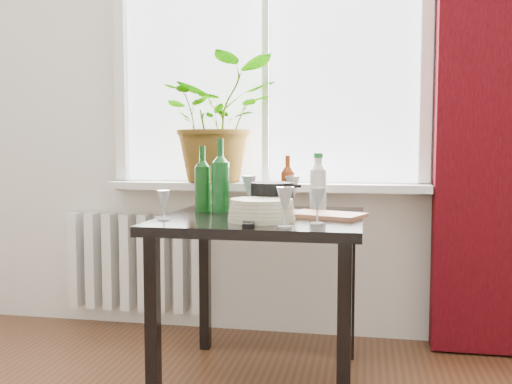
% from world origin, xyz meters
% --- Properties ---
extents(window, '(1.72, 0.08, 1.62)m').
position_xyz_m(window, '(0.00, 2.22, 1.60)').
color(window, white).
rests_on(window, ground).
extents(windowsill, '(1.72, 0.20, 0.04)m').
position_xyz_m(windowsill, '(0.00, 2.15, 0.82)').
color(windowsill, silver).
rests_on(windowsill, ground).
extents(curtain, '(0.50, 0.12, 2.56)m').
position_xyz_m(curtain, '(1.12, 2.12, 1.30)').
color(curtain, '#360409').
rests_on(curtain, ground).
extents(radiator, '(0.80, 0.10, 0.55)m').
position_xyz_m(radiator, '(-0.75, 2.18, 0.38)').
color(radiator, white).
rests_on(radiator, ground).
extents(table, '(0.85, 0.85, 0.74)m').
position_xyz_m(table, '(0.10, 1.55, 0.65)').
color(table, black).
rests_on(table, ground).
extents(potted_plant, '(0.77, 0.73, 0.67)m').
position_xyz_m(potted_plant, '(-0.26, 2.16, 1.18)').
color(potted_plant, '#346F1D').
rests_on(potted_plant, windowsill).
extents(wine_bottle_left, '(0.09, 0.09, 0.30)m').
position_xyz_m(wine_bottle_left, '(-0.20, 1.67, 0.89)').
color(wine_bottle_left, '#0C3F0F').
rests_on(wine_bottle_left, table).
extents(wine_bottle_right, '(0.09, 0.09, 0.34)m').
position_xyz_m(wine_bottle_right, '(-0.11, 1.65, 0.91)').
color(wine_bottle_right, '#0D4616').
rests_on(wine_bottle_right, table).
extents(bottle_amber, '(0.07, 0.07, 0.26)m').
position_xyz_m(bottle_amber, '(0.17, 1.83, 0.87)').
color(bottle_amber, maroon).
rests_on(bottle_amber, table).
extents(cleaning_bottle, '(0.08, 0.08, 0.27)m').
position_xyz_m(cleaning_bottle, '(0.32, 1.79, 0.87)').
color(cleaning_bottle, silver).
rests_on(cleaning_bottle, table).
extents(wineglass_front_right, '(0.07, 0.07, 0.15)m').
position_xyz_m(wineglass_front_right, '(0.24, 1.21, 0.82)').
color(wineglass_front_right, '#B7BDC5').
rests_on(wineglass_front_right, table).
extents(wineglass_far_right, '(0.06, 0.06, 0.14)m').
position_xyz_m(wineglass_far_right, '(0.35, 1.32, 0.81)').
color(wineglass_far_right, silver).
rests_on(wineglass_far_right, table).
extents(wineglass_back_center, '(0.09, 0.09, 0.17)m').
position_xyz_m(wineglass_back_center, '(0.20, 1.76, 0.82)').
color(wineglass_back_center, silver).
rests_on(wineglass_back_center, table).
extents(wineglass_back_left, '(0.09, 0.09, 0.17)m').
position_xyz_m(wineglass_back_left, '(-0.00, 1.76, 0.82)').
color(wineglass_back_left, '#B6BDC4').
rests_on(wineglass_back_left, table).
extents(wineglass_front_left, '(0.06, 0.06, 0.12)m').
position_xyz_m(wineglass_front_left, '(-0.27, 1.33, 0.80)').
color(wineglass_front_left, silver).
rests_on(wineglass_front_left, table).
extents(plate_stack, '(0.33, 0.33, 0.09)m').
position_xyz_m(plate_stack, '(0.13, 1.37, 0.78)').
color(plate_stack, beige).
rests_on(plate_stack, table).
extents(fondue_pot, '(0.26, 0.24, 0.14)m').
position_xyz_m(fondue_pot, '(0.14, 1.56, 0.81)').
color(fondue_pot, black).
rests_on(fondue_pot, table).
extents(tv_remote, '(0.07, 0.16, 0.02)m').
position_xyz_m(tv_remote, '(0.10, 1.24, 0.75)').
color(tv_remote, black).
rests_on(tv_remote, table).
extents(cutting_board, '(0.36, 0.30, 0.02)m').
position_xyz_m(cutting_board, '(0.37, 1.56, 0.75)').
color(cutting_board, '#A36A49').
rests_on(cutting_board, table).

